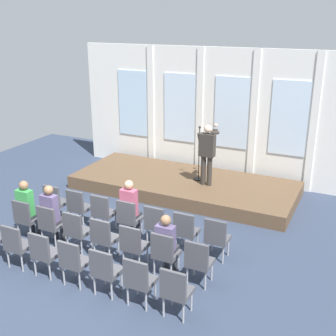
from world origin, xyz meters
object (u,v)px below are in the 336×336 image
Objects in this scene: chair_r1_c5 at (165,251)px; chair_r1_c3 at (104,236)px; audience_r0_c3 at (130,206)px; chair_r1_c4 at (133,244)px; chair_r2_c6 at (176,289)px; chair_r0_c3 at (129,217)px; chair_r0_c6 at (217,236)px; audience_r1_c5 at (167,241)px; audience_r1_c1 at (52,212)px; chair_r1_c0 at (26,217)px; chair_r1_c6 at (198,260)px; chair_r2_c4 at (105,269)px; chair_r0_c2 at (103,211)px; chair_r0_c5 at (186,229)px; mic_stand at (199,168)px; chair_r0_c0 at (55,200)px; chair_r2_c5 at (139,279)px; chair_r2_c2 at (44,251)px; chair_r2_c3 at (73,260)px; chair_r1_c1 at (50,223)px; chair_r1_c2 at (76,229)px; audience_r1_c0 at (27,206)px; speaker at (207,150)px; chair_r0_c1 at (78,205)px; chair_r0_c4 at (156,223)px; chair_r2_c1 at (17,243)px.

chair_r1_c3 is at bearing 180.00° from chair_r1_c5.
chair_r1_c4 is at bearing -57.20° from audience_r0_c3.
chair_r0_c3 is at bearing 136.19° from chair_r2_c6.
chair_r0_c6 and chair_r2_c6 have the same top height.
audience_r1_c5 is at bearing 3.47° from chair_r1_c3.
chair_r1_c0 is at bearing -173.55° from audience_r1_c1.
chair_r1_c6 is (0.00, -1.00, 0.00)m from chair_r0_c6.
chair_r1_c6 is at bearing 35.73° from chair_r2_c4.
chair_r1_c6 is at bearing -1.30° from audience_r1_c1.
chair_r0_c5 is at bearing 0.00° from chair_r0_c2.
mic_stand is 4.05m from chair_r0_c0.
chair_r2_c4 is (1.38, -1.99, 0.00)m from chair_r0_c2.
chair_r2_c4 is at bearing 180.00° from chair_r2_c6.
audience_r1_c5 reaches higher than chair_r2_c5.
chair_r2_c5 is at bearing 180.00° from chair_r2_c6.
chair_r0_c0 is 1.00× the size of chair_r1_c0.
chair_r2_c3 is at bearing 0.00° from chair_r2_c2.
audience_r0_c3 is 2.35m from chair_r1_c6.
audience_r0_c3 is at bearing 144.43° from audience_r1_c5.
mic_stand is 4.33m from chair_r1_c5.
audience_r1_c1 reaches higher than chair_r0_c6.
audience_r0_c3 is 2.08m from chair_r2_c3.
chair_r1_c4 is at bearing 0.00° from chair_r1_c1.
chair_r1_c5 is (1.38, -1.00, 0.00)m from chair_r0_c3.
chair_r1_c2 and chair_r1_c3 have the same top height.
audience_r1_c0 is at bearing 177.83° from chair_r1_c3.
speaker is 3.97m from audience_r1_c5.
audience_r0_c3 is 2.09m from chair_r0_c6.
chair_r2_c5 is at bearing 0.00° from chair_r2_c3.
speaker is 3.35m from chair_r0_c6.
chair_r0_c2 is at bearing -108.49° from mic_stand.
chair_r2_c2 is at bearing -55.20° from chair_r0_c0.
chair_r2_c4 is at bearing -70.84° from chair_r0_c3.
chair_r0_c1 is at bearing 154.38° from chair_r1_c4.
chair_r0_c4 is 1.00× the size of chair_r1_c0.
mic_stand is 1.65× the size of chair_r1_c4.
chair_r1_c6 and chair_r2_c2 have the same top height.
audience_r1_c1 is (-2.77, -0.92, 0.23)m from chair_r0_c5.
chair_r1_c1 and chair_r1_c3 have the same top height.
chair_r1_c4 is 1.00× the size of chair_r1_c6.
chair_r0_c3 is at bearing 154.38° from chair_r1_c6.
mic_stand reaches higher than chair_r1_c1.
chair_r1_c1 is at bearing -6.49° from audience_r1_c0.
audience_r1_c5 is (2.07, 0.08, 0.18)m from chair_r1_c2.
chair_r1_c0 is 1.00× the size of chair_r1_c3.
chair_r2_c2 is (-1.08, -5.21, -0.17)m from mic_stand.
chair_r2_c4 is (0.69, -1.99, 0.00)m from chair_r0_c3.
chair_r1_c2 is 1.00× the size of chair_r2_c1.
chair_r2_c4 is (2.07, -1.99, 0.00)m from chair_r0_c1.
chair_r0_c1 is 1.40m from audience_r0_c3.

